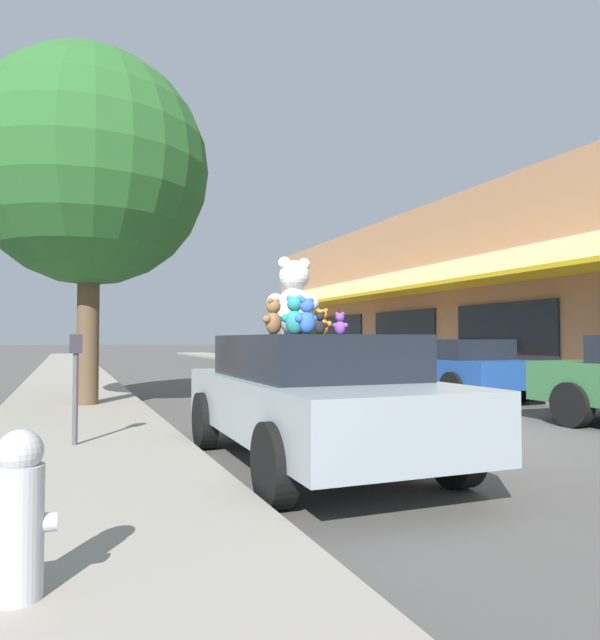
{
  "coord_description": "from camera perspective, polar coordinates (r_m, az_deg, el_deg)",
  "views": [
    {
      "loc": [
        -5.29,
        -6.4,
        1.35
      ],
      "look_at": [
        -1.75,
        2.2,
        1.66
      ],
      "focal_mm": 32.0,
      "sensor_mm": 36.0,
      "label": 1
    }
  ],
  "objects": [
    {
      "name": "street_tree",
      "position": [
        11.81,
        -20.26,
        13.96
      ],
      "size": [
        4.42,
        4.42,
        6.64
      ],
      "color": "brown",
      "rests_on": "sidewalk_near"
    },
    {
      "name": "teddy_bear_yellow",
      "position": [
        6.84,
        1.33,
        -0.29
      ],
      "size": [
        0.21,
        0.21,
        0.32
      ],
      "rotation": [
        0.0,
        0.0,
        2.33
      ],
      "color": "yellow",
      "rests_on": "plush_art_car"
    },
    {
      "name": "teddy_bear_brown",
      "position": [
        5.52,
        -2.68,
        0.3
      ],
      "size": [
        0.26,
        0.22,
        0.36
      ],
      "rotation": [
        0.0,
        0.0,
        3.72
      ],
      "color": "olive",
      "rests_on": "plush_art_car"
    },
    {
      "name": "storefront_row",
      "position": [
        23.08,
        25.13,
        2.47
      ],
      "size": [
        12.2,
        31.55,
        6.08
      ],
      "color": "tan",
      "rests_on": "ground_plane"
    },
    {
      "name": "fire_hydrant",
      "position": [
        3.12,
        -26.27,
        -16.98
      ],
      "size": [
        0.33,
        0.22,
        0.79
      ],
      "color": "#B2B2B7",
      "rests_on": "sidewalk_near"
    },
    {
      "name": "plush_art_car",
      "position": [
        6.16,
        1.13,
        -7.42
      ],
      "size": [
        2.0,
        4.32,
        1.39
      ],
      "rotation": [
        0.0,
        0.0,
        -0.02
      ],
      "color": "#8C999E",
      "rests_on": "ground_plane"
    },
    {
      "name": "teddy_bear_red",
      "position": [
        5.67,
        -0.1,
        -0.42
      ],
      "size": [
        0.17,
        0.12,
        0.22
      ],
      "rotation": [
        0.0,
        0.0,
        3.52
      ],
      "color": "red",
      "rests_on": "plush_art_car"
    },
    {
      "name": "sidewalk_near",
      "position": [
        6.53,
        -21.15,
        -13.12
      ],
      "size": [
        2.49,
        90.0,
        0.13
      ],
      "color": "gray",
      "rests_on": "ground_plane"
    },
    {
      "name": "teddy_bear_teal",
      "position": [
        5.51,
        -0.53,
        0.46
      ],
      "size": [
        0.27,
        0.25,
        0.39
      ],
      "rotation": [
        0.0,
        0.0,
        2.43
      ],
      "color": "teal",
      "rests_on": "plush_art_car"
    },
    {
      "name": "teddy_bear_orange",
      "position": [
        6.2,
        2.23,
        -0.23
      ],
      "size": [
        0.21,
        0.18,
        0.29
      ],
      "rotation": [
        0.0,
        0.0,
        2.55
      ],
      "color": "orange",
      "rests_on": "plush_art_car"
    },
    {
      "name": "parking_meter",
      "position": [
        7.09,
        -21.53,
        -5.05
      ],
      "size": [
        0.14,
        0.1,
        1.27
      ],
      "color": "#4C4C51",
      "rests_on": "sidewalk_near"
    },
    {
      "name": "teddy_bear_black",
      "position": [
        5.68,
        2.0,
        -0.34
      ],
      "size": [
        0.18,
        0.12,
        0.24
      ],
      "rotation": [
        0.0,
        0.0,
        2.84
      ],
      "color": "black",
      "rests_on": "plush_art_car"
    },
    {
      "name": "teddy_bear_purple",
      "position": [
        5.98,
        4.02,
        -0.4
      ],
      "size": [
        0.16,
        0.17,
        0.24
      ],
      "rotation": [
        0.0,
        0.0,
        2.29
      ],
      "color": "purple",
      "rests_on": "plush_art_car"
    },
    {
      "name": "parked_car_far_center",
      "position": [
        13.54,
        14.3,
        -4.37
      ],
      "size": [
        1.89,
        4.51,
        1.34
      ],
      "color": "#1E4793",
      "rests_on": "ground_plane"
    },
    {
      "name": "teddy_bear_blue",
      "position": [
        4.98,
        0.69,
        0.36
      ],
      "size": [
        0.25,
        0.17,
        0.32
      ],
      "rotation": [
        0.0,
        0.0,
        3.45
      ],
      "color": "blue",
      "rests_on": "plush_art_car"
    },
    {
      "name": "ground_plane",
      "position": [
        8.41,
        17.34,
        -11.06
      ],
      "size": [
        260.0,
        260.0,
        0.0
      ],
      "primitive_type": "plane",
      "color": "#514F4C"
    },
    {
      "name": "teddy_bear_pink",
      "position": [
        6.75,
        -2.76,
        -0.67
      ],
      "size": [
        0.16,
        0.11,
        0.22
      ],
      "rotation": [
        0.0,
        0.0,
        3.42
      ],
      "color": "pink",
      "rests_on": "plush_art_car"
    },
    {
      "name": "teddy_bear_giant",
      "position": [
        6.32,
        -0.59,
        2.24
      ],
      "size": [
        0.64,
        0.4,
        0.86
      ],
      "rotation": [
        0.0,
        0.0,
        3.23
      ],
      "color": "white",
      "rests_on": "plush_art_car"
    },
    {
      "name": "parked_car_far_right",
      "position": [
        19.79,
        1.72,
        -3.52
      ],
      "size": [
        1.88,
        4.33,
        1.41
      ],
      "color": "maroon",
      "rests_on": "ground_plane"
    }
  ]
}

